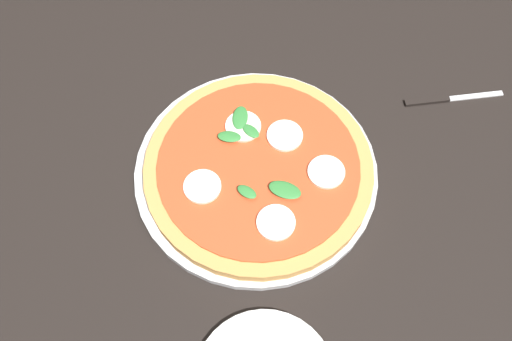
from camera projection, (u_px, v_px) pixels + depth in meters
The scene contains 5 objects.
ground_plane at pixel (264, 315), 1.52m from camera, with size 6.00×6.00×0.00m, color #2D2B28.
dining_table at pixel (268, 209), 0.94m from camera, with size 1.39×1.11×0.75m.
serving_tray at pixel (256, 172), 0.87m from camera, with size 0.36×0.36×0.01m, color silver.
pizza at pixel (259, 169), 0.85m from camera, with size 0.34×0.34×0.03m.
knife at pixel (441, 99), 0.94m from camera, with size 0.15×0.09×0.01m.
Camera 1 is at (0.12, -0.38, 1.52)m, focal length 40.57 mm.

